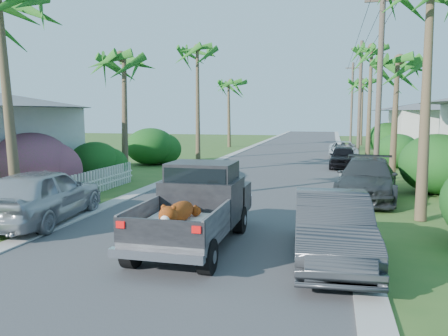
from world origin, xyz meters
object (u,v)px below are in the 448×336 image
(parked_car_rn, at_px, (332,228))
(parked_car_rf, at_px, (343,157))
(utility_pole_c, at_px, (360,98))
(pickup_truck, at_px, (199,204))
(palm_r_d, at_px, (363,81))
(parked_car_ln, at_px, (42,195))
(utility_pole_d, at_px, (352,102))
(palm_l_c, at_px, (197,49))
(palm_l_d, at_px, (229,82))
(parked_car_rd, at_px, (343,150))
(palm_r_b, at_px, (398,60))
(parked_car_rm, at_px, (367,179))
(palm_l_b, at_px, (123,57))
(palm_r_c, at_px, (372,48))
(utility_pole_b, at_px, (379,86))

(parked_car_rn, relative_size, parked_car_rf, 1.17)
(parked_car_rn, distance_m, utility_pole_c, 27.09)
(pickup_truck, bearing_deg, palm_r_d, 80.67)
(parked_car_ln, xyz_separation_m, utility_pole_d, (10.60, 40.20, 3.75))
(palm_l_c, xyz_separation_m, palm_l_d, (-0.50, 12.00, -1.47))
(parked_car_rd, bearing_deg, pickup_truck, -100.17)
(palm_l_c, distance_m, palm_l_d, 12.10)
(parked_car_ln, distance_m, palm_l_c, 20.48)
(utility_pole_c, bearing_deg, palm_r_b, -85.60)
(palm_r_b, bearing_deg, parked_car_rf, 120.02)
(pickup_truck, distance_m, parked_car_rm, 8.48)
(parked_car_rf, height_order, utility_pole_c, utility_pole_c)
(parked_car_rf, relative_size, palm_l_c, 0.43)
(parked_car_rn, height_order, parked_car_ln, parked_car_ln)
(parked_car_rn, distance_m, parked_car_rd, 24.05)
(utility_pole_c, height_order, utility_pole_d, same)
(parked_car_rd, xyz_separation_m, palm_l_b, (-11.19, -13.29, 5.52))
(parked_car_rm, relative_size, utility_pole_d, 0.60)
(palm_r_c, bearing_deg, palm_l_d, 147.79)
(parked_car_rm, height_order, utility_pole_c, utility_pole_c)
(parked_car_rf, bearing_deg, utility_pole_c, 83.22)
(parked_car_rn, xyz_separation_m, palm_r_c, (2.60, 24.75, 7.35))
(palm_l_d, relative_size, palm_r_b, 1.07)
(palm_l_d, bearing_deg, pickup_truck, -78.07)
(parked_car_rn, bearing_deg, parked_car_rm, 76.10)
(parked_car_rd, distance_m, palm_l_d, 15.11)
(parked_car_rn, height_order, palm_r_b, palm_r_b)
(utility_pole_d, bearing_deg, palm_r_d, -73.30)
(parked_car_rn, relative_size, palm_r_c, 0.49)
(parked_car_rn, distance_m, palm_l_c, 23.95)
(pickup_truck, relative_size, parked_car_rf, 1.30)
(pickup_truck, height_order, utility_pole_c, utility_pole_c)
(parked_car_rf, xyz_separation_m, palm_r_b, (2.36, -4.09, 5.28))
(parked_car_rn, distance_m, utility_pole_d, 41.97)
(pickup_truck, height_order, utility_pole_b, utility_pole_b)
(utility_pole_d, bearing_deg, parked_car_rf, -93.26)
(utility_pole_b, height_order, utility_pole_d, same)
(utility_pole_d, bearing_deg, utility_pole_c, -90.00)
(palm_l_d, distance_m, palm_r_c, 15.10)
(palm_l_c, bearing_deg, pickup_truck, -72.61)
(parked_car_rf, distance_m, palm_r_d, 21.89)
(palm_l_c, height_order, palm_r_b, palm_l_c)
(palm_l_d, bearing_deg, palm_r_c, -32.21)
(palm_l_d, relative_size, palm_r_d, 0.96)
(utility_pole_b, bearing_deg, palm_r_d, 88.09)
(palm_r_c, bearing_deg, pickup_truck, -103.91)
(pickup_truck, distance_m, parked_car_rd, 23.64)
(parked_car_rn, bearing_deg, parked_car_rf, 83.64)
(pickup_truck, height_order, palm_l_c, palm_l_c)
(palm_l_c, height_order, palm_l_d, palm_l_c)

